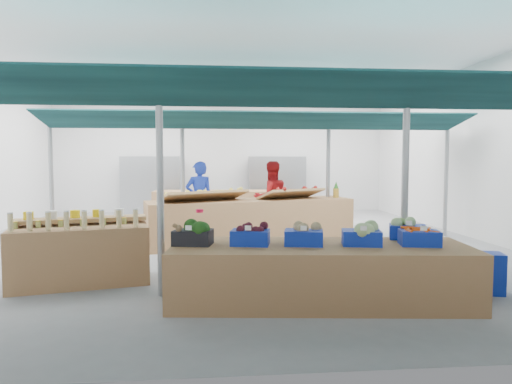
% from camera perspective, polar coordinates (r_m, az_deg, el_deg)
% --- Properties ---
extents(floor, '(13.00, 13.00, 0.00)m').
position_cam_1_polar(floor, '(10.54, -3.78, -6.35)').
color(floor, slate).
rests_on(floor, ground).
extents(hall, '(13.00, 13.00, 13.00)m').
position_cam_1_polar(hall, '(11.83, -4.01, 7.63)').
color(hall, silver).
rests_on(hall, ground).
extents(pole_grid, '(10.00, 4.60, 3.00)m').
position_cam_1_polar(pole_grid, '(8.68, 1.42, 3.46)').
color(pole_grid, gray).
rests_on(pole_grid, floor).
extents(awnings, '(9.50, 7.08, 0.30)m').
position_cam_1_polar(awnings, '(8.72, 1.43, 9.83)').
color(awnings, black).
rests_on(awnings, pole_grid).
extents(back_shelving_left, '(2.00, 0.50, 2.00)m').
position_cam_1_polar(back_shelving_left, '(16.55, -13.01, 0.80)').
color(back_shelving_left, '#B23F33').
rests_on(back_shelving_left, floor).
extents(back_shelving_right, '(2.00, 0.50, 2.00)m').
position_cam_1_polar(back_shelving_right, '(16.55, 2.62, 0.90)').
color(back_shelving_right, '#B23F33').
rests_on(back_shelving_right, floor).
extents(bottle_shelf, '(2.14, 1.56, 1.16)m').
position_cam_1_polar(bottle_shelf, '(7.56, -21.06, -7.07)').
color(bottle_shelf, olive).
rests_on(bottle_shelf, floor).
extents(veg_counter, '(4.06, 1.72, 0.77)m').
position_cam_1_polar(veg_counter, '(6.25, 7.98, -10.04)').
color(veg_counter, olive).
rests_on(veg_counter, floor).
extents(fruit_counter, '(4.80, 2.18, 1.00)m').
position_cam_1_polar(fruit_counter, '(10.39, -0.65, -3.71)').
color(fruit_counter, olive).
rests_on(fruit_counter, floor).
extents(far_counter, '(5.07, 1.33, 0.90)m').
position_cam_1_polar(far_counter, '(14.93, -3.07, -1.55)').
color(far_counter, olive).
rests_on(far_counter, floor).
extents(crate_stack, '(0.56, 0.45, 0.58)m').
position_cam_1_polar(crate_stack, '(7.35, 26.65, -9.03)').
color(crate_stack, '#0E269A').
rests_on(crate_stack, floor).
extents(vendor_left, '(0.77, 0.59, 1.87)m').
position_cam_1_polar(vendor_left, '(11.41, -7.11, -0.86)').
color(vendor_left, '#1B34B3').
rests_on(vendor_left, floor).
extents(vendor_right, '(1.05, 0.90, 1.87)m').
position_cam_1_polar(vendor_right, '(11.49, 1.90, -0.80)').
color(vendor_right, maroon).
rests_on(vendor_right, floor).
extents(crate_broccoli, '(0.56, 0.45, 0.35)m').
position_cam_1_polar(crate_broccoli, '(6.16, -7.90, -5.09)').
color(crate_broccoli, black).
rests_on(crate_broccoli, veg_counter).
extents(crate_beets, '(0.56, 0.45, 0.29)m').
position_cam_1_polar(crate_beets, '(6.09, -0.72, -5.39)').
color(crate_beets, '#0E269A').
rests_on(crate_beets, veg_counter).
extents(crate_celeriac, '(0.56, 0.45, 0.31)m').
position_cam_1_polar(crate_celeriac, '(6.11, 5.99, -5.27)').
color(crate_celeriac, '#0E269A').
rests_on(crate_celeriac, veg_counter).
extents(crate_cabbage, '(0.56, 0.45, 0.35)m').
position_cam_1_polar(crate_cabbage, '(6.23, 13.05, -5.05)').
color(crate_cabbage, '#0E269A').
rests_on(crate_cabbage, veg_counter).
extents(crate_carrots, '(0.56, 0.45, 0.29)m').
position_cam_1_polar(crate_carrots, '(6.44, 19.75, -5.31)').
color(crate_carrots, '#0E269A').
rests_on(crate_carrots, veg_counter).
extents(sparrow, '(0.12, 0.09, 0.11)m').
position_cam_1_polar(sparrow, '(6.04, -9.73, -4.43)').
color(sparrow, brown).
rests_on(sparrow, crate_broccoli).
extents(pole_ribbon, '(0.12, 0.12, 0.28)m').
position_cam_1_polar(pole_ribbon, '(7.20, -7.07, -2.53)').
color(pole_ribbon, red).
rests_on(pole_ribbon, pole_grid).
extents(apple_heap_yellow, '(2.01, 1.49, 0.27)m').
position_cam_1_polar(apple_heap_yellow, '(9.92, -6.55, -0.24)').
color(apple_heap_yellow, '#997247').
rests_on(apple_heap_yellow, fruit_counter).
extents(apple_heap_red, '(1.65, 1.31, 0.27)m').
position_cam_1_polar(apple_heap_red, '(10.55, 4.41, 0.03)').
color(apple_heap_red, '#997247').
rests_on(apple_heap_red, fruit_counter).
extents(pineapple, '(0.14, 0.14, 0.39)m').
position_cam_1_polar(pineapple, '(11.06, 9.97, 0.25)').
color(pineapple, '#8C6019').
rests_on(pineapple, fruit_counter).
extents(crate_extra, '(0.59, 0.50, 0.32)m').
position_cam_1_polar(crate_extra, '(6.90, 18.42, -4.37)').
color(crate_extra, '#0E269A').
rests_on(crate_extra, veg_counter).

